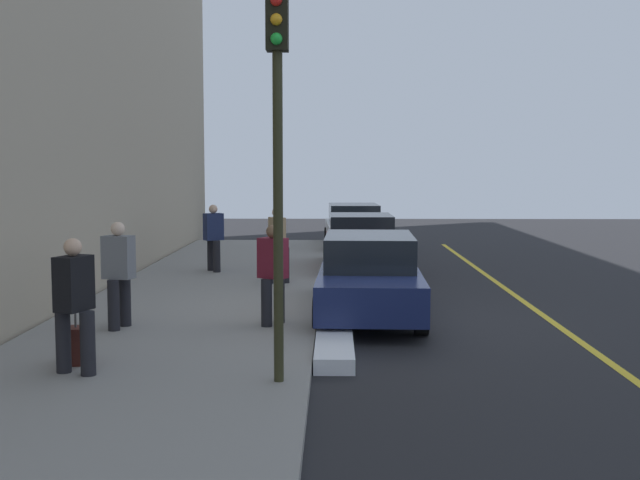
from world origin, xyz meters
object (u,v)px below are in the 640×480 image
Objects in this scene: pedestrian_tan_coat at (277,243)px; parked_car_navy at (369,276)px; pedestrian_grey_coat at (119,272)px; rolling_suitcase at (76,345)px; parked_car_maroon at (361,244)px; pedestrian_black_coat at (74,302)px; pedestrian_navy_coat at (214,236)px; pedestrian_burgundy_coat at (273,272)px; parked_car_white at (354,227)px; traffic_light_pole at (278,123)px.

parked_car_navy is at bearing 30.78° from pedestrian_tan_coat.
rolling_suitcase is (2.34, 0.05, -0.67)m from pedestrian_grey_coat.
parked_car_maroon is 2.41× the size of pedestrian_grey_coat.
parked_car_navy is 5.83m from rolling_suitcase.
pedestrian_navy_coat is at bearing 178.55° from pedestrian_black_coat.
pedestrian_burgundy_coat is 4.71m from pedestrian_tan_coat.
pedestrian_tan_coat reaches higher than parked_car_maroon.
parked_car_white reaches higher than rolling_suitcase.
pedestrian_burgundy_coat is at bearing 16.60° from pedestrian_navy_coat.
pedestrian_grey_coat is 4.77m from traffic_light_pole.
pedestrian_black_coat is 1.01× the size of pedestrian_tan_coat.
pedestrian_tan_coat is 1.02× the size of pedestrian_navy_coat.
traffic_light_pole is at bearing 4.21° from pedestrian_tan_coat.
pedestrian_grey_coat is (0.34, -2.47, 0.04)m from pedestrian_burgundy_coat.
pedestrian_grey_coat reaches higher than pedestrian_tan_coat.
rolling_suitcase is (7.38, -2.15, -0.66)m from pedestrian_tan_coat.
pedestrian_black_coat is at bearing -14.15° from pedestrian_tan_coat.
pedestrian_grey_coat is (13.88, -4.14, 0.32)m from parked_car_white.
pedestrian_navy_coat is 9.44m from rolling_suitcase.
pedestrian_grey_coat is 1.04× the size of pedestrian_navy_coat.
pedestrian_burgundy_coat is (1.47, -1.66, 0.28)m from parked_car_navy.
pedestrian_tan_coat is (-3.23, -1.92, 0.30)m from parked_car_navy.
parked_car_maroon is at bearing 179.45° from parked_car_navy.
pedestrian_navy_coat is at bearing -163.40° from pedestrian_burgundy_coat.
pedestrian_burgundy_coat is 0.36× the size of traffic_light_pole.
parked_car_white is 7.75m from pedestrian_navy_coat.
pedestrian_black_coat is at bearing 4.28° from pedestrian_grey_coat.
traffic_light_pole is at bearing 5.51° from pedestrian_burgundy_coat.
parked_car_navy is 2.87× the size of pedestrian_burgundy_coat.
pedestrian_burgundy_coat is at bearing 3.23° from pedestrian_tan_coat.
parked_car_white is 2.72× the size of pedestrian_black_coat.
parked_car_navy is 4.52m from pedestrian_grey_coat.
pedestrian_grey_coat is 2.03× the size of rolling_suitcase.
pedestrian_black_coat is (10.87, -3.97, 0.31)m from parked_car_maroon.
pedestrian_black_coat is 1.03× the size of pedestrian_navy_coat.
pedestrian_burgundy_coat is (7.68, -1.72, 0.28)m from parked_car_maroon.
traffic_light_pole is at bearing 83.20° from pedestrian_black_coat.
rolling_suitcase is at bearing -42.04° from pedestrian_burgundy_coat.
parked_car_maroon is 6.21m from parked_car_navy.
parked_car_maroon is 0.88× the size of parked_car_navy.
pedestrian_grey_coat reaches higher than parked_car_navy.
rolling_suitcase is (16.22, -4.09, -0.36)m from parked_car_white.
parked_car_white is at bearing 165.84° from rolling_suitcase.
pedestrian_black_coat reaches higher than pedestrian_burgundy_coat.
parked_car_navy is at bearing 165.14° from traffic_light_pole.
pedestrian_black_coat is 1.04× the size of pedestrian_burgundy_coat.
parked_car_maroon is 7.87m from pedestrian_burgundy_coat.
pedestrian_black_coat is at bearing -35.21° from pedestrian_burgundy_coat.
traffic_light_pole reaches higher than parked_car_navy.
pedestrian_black_coat is 2.86m from pedestrian_grey_coat.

